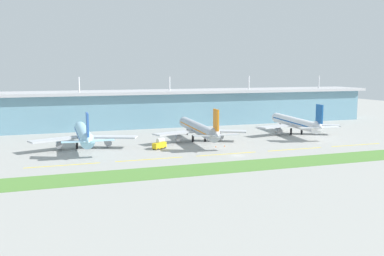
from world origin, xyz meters
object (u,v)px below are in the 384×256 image
airliner_middle (198,129)px  safety_cone_left_wingtip (225,146)px  safety_cone_nose_front (216,146)px  fuel_truck (160,144)px  airliner_far (295,123)px  airliner_near (84,134)px

airliner_middle → safety_cone_left_wingtip: 20.61m
airliner_middle → safety_cone_nose_front: size_ratio=96.03×
fuel_truck → safety_cone_left_wingtip: size_ratio=10.59×
airliner_far → safety_cone_left_wingtip: airliner_far is taller
airliner_far → safety_cone_nose_front: bearing=-157.8°
safety_cone_left_wingtip → fuel_truck: bearing=172.0°
airliner_far → fuel_truck: (-84.14, -19.18, -4.19)m
airliner_near → airliner_middle: same height
airliner_middle → airliner_near: bearing=-178.9°
airliner_middle → safety_cone_left_wingtip: size_ratio=96.03×
airliner_far → safety_cone_left_wingtip: bearing=-156.3°
safety_cone_left_wingtip → airliner_far: bearing=23.7°
airliner_near → airliner_middle: size_ratio=0.90×
fuel_truck → safety_cone_nose_front: size_ratio=10.59×
airliner_near → airliner_far: same height
airliner_near → safety_cone_nose_front: airliner_near is taller
airliner_near → fuel_truck: 35.51m
airliner_near → safety_cone_left_wingtip: size_ratio=86.35×
airliner_middle → safety_cone_nose_front: 19.86m
airliner_middle → safety_cone_nose_front: airliner_middle is taller
safety_cone_nose_front → airliner_far: bearing=22.2°
airliner_far → safety_cone_nose_front: (-58.18, -23.68, -6.10)m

